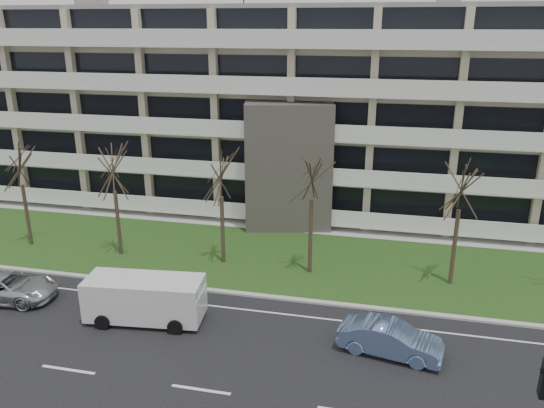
# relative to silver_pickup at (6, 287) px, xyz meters

# --- Properties ---
(ground) EXTENTS (160.00, 160.00, 0.00)m
(ground) POSITION_rel_silver_pickup_xyz_m (12.66, -4.79, -0.73)
(ground) COLOR black
(ground) RESTS_ON ground
(grass_verge) EXTENTS (90.00, 10.00, 0.06)m
(grass_verge) POSITION_rel_silver_pickup_xyz_m (12.66, 8.21, -0.70)
(grass_verge) COLOR #204316
(grass_verge) RESTS_ON ground
(curb) EXTENTS (90.00, 0.35, 0.12)m
(curb) POSITION_rel_silver_pickup_xyz_m (12.66, 3.21, -0.67)
(curb) COLOR #B2B2AD
(curb) RESTS_ON ground
(sidewalk) EXTENTS (90.00, 2.00, 0.08)m
(sidewalk) POSITION_rel_silver_pickup_xyz_m (12.66, 13.71, -0.69)
(sidewalk) COLOR #B2B2AD
(sidewalk) RESTS_ON ground
(lane_edge_line) EXTENTS (90.00, 0.12, 0.01)m
(lane_edge_line) POSITION_rel_silver_pickup_xyz_m (12.66, 1.71, -0.73)
(lane_edge_line) COLOR white
(lane_edge_line) RESTS_ON ground
(apartment_building) EXTENTS (60.50, 15.10, 18.75)m
(apartment_building) POSITION_rel_silver_pickup_xyz_m (12.65, 20.53, 6.88)
(apartment_building) COLOR #BCAA92
(apartment_building) RESTS_ON ground
(silver_pickup) EXTENTS (5.50, 2.97, 1.47)m
(silver_pickup) POSITION_rel_silver_pickup_xyz_m (0.00, 0.00, 0.00)
(silver_pickup) COLOR #B6B8BE
(silver_pickup) RESTS_ON ground
(blue_sedan) EXTENTS (4.79, 2.40, 1.51)m
(blue_sedan) POSITION_rel_silver_pickup_xyz_m (20.06, -0.58, 0.02)
(blue_sedan) COLOR #728EC6
(blue_sedan) RESTS_ON ground
(white_van) EXTENTS (5.95, 2.82, 2.23)m
(white_van) POSITION_rel_silver_pickup_xyz_m (8.24, -0.28, 0.61)
(white_van) COLOR silver
(white_van) RESTS_ON ground
(tree_1) EXTENTS (3.74, 3.74, 7.47)m
(tree_1) POSITION_rel_silver_pickup_xyz_m (-3.46, 6.75, 5.08)
(tree_1) COLOR #382B21
(tree_1) RESTS_ON ground
(tree_2) EXTENTS (3.82, 3.82, 7.63)m
(tree_2) POSITION_rel_silver_pickup_xyz_m (3.12, 6.66, 5.20)
(tree_2) COLOR #382B21
(tree_2) RESTS_ON ground
(tree_3) EXTENTS (3.82, 3.82, 7.65)m
(tree_3) POSITION_rel_silver_pickup_xyz_m (9.90, 6.95, 5.21)
(tree_3) COLOR #382B21
(tree_3) RESTS_ON ground
(tree_4) EXTENTS (4.10, 4.10, 8.19)m
(tree_4) POSITION_rel_silver_pickup_xyz_m (15.32, 6.71, 5.64)
(tree_4) COLOR #382B21
(tree_4) RESTS_ON ground
(tree_5) EXTENTS (4.00, 4.00, 8.01)m
(tree_5) POSITION_rel_silver_pickup_xyz_m (23.34, 7.02, 5.50)
(tree_5) COLOR #382B21
(tree_5) RESTS_ON ground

